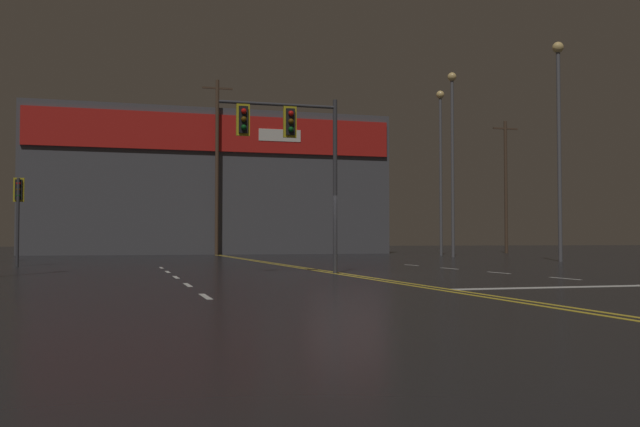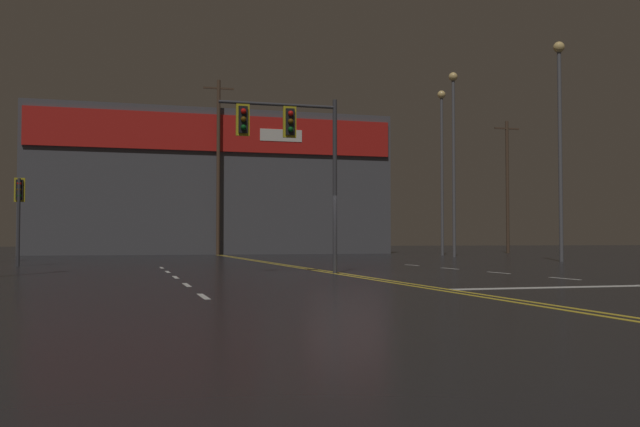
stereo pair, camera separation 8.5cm
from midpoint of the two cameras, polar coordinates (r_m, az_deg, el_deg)
The scene contains 9 objects.
ground_plane at distance 21.96m, azimuth 2.11°, elevation -4.93°, with size 200.00×200.00×0.00m, color black.
road_markings at distance 21.05m, azimuth 5.93°, elevation -5.03°, with size 15.42×60.00×0.01m.
traffic_signal_median at distance 22.64m, azimuth -2.59°, elevation 5.94°, with size 3.81×0.36×5.60m.
traffic_signal_corner_northwest at distance 31.72m, azimuth -23.05°, elevation 0.92°, with size 0.42×0.36×3.63m.
streetlight_near_left at distance 37.61m, azimuth 18.51°, elevation 6.83°, with size 0.56×0.56×10.97m.
streetlight_median_approach at distance 45.73m, azimuth 10.49°, elevation 5.64°, with size 0.56×0.56×11.64m.
streetlight_far_right at distance 50.18m, azimuth 9.58°, elevation 4.82°, with size 0.56×0.56×11.44m.
building_backdrop at distance 57.49m, azimuth -9.04°, elevation 2.22°, with size 27.13×10.23×10.77m.
utility_pole_row at distance 52.06m, azimuth -7.02°, elevation 2.99°, with size 48.91×0.26×12.65m.
Camera 1 is at (-6.80, -20.86, 1.08)m, focal length 40.00 mm.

